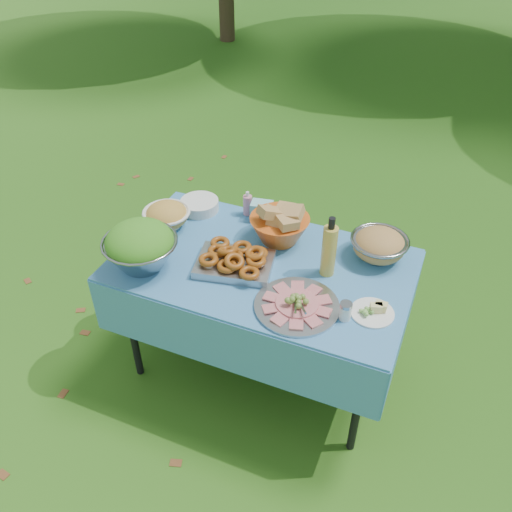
% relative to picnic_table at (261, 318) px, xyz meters
% --- Properties ---
extents(ground, '(80.00, 80.00, 0.00)m').
position_rel_picnic_table_xyz_m(ground, '(0.00, 0.00, -0.38)').
color(ground, '#0D3509').
rests_on(ground, ground).
extents(picnic_table, '(1.46, 0.86, 0.76)m').
position_rel_picnic_table_xyz_m(picnic_table, '(0.00, 0.00, 0.00)').
color(picnic_table, '#73BDDD').
rests_on(picnic_table, ground).
extents(salad_bowl, '(0.44, 0.44, 0.24)m').
position_rel_picnic_table_xyz_m(salad_bowl, '(-0.54, -0.24, 0.50)').
color(salad_bowl, gray).
rests_on(salad_bowl, picnic_table).
extents(pasta_bowl_white, '(0.31, 0.31, 0.14)m').
position_rel_picnic_table_xyz_m(pasta_bowl_white, '(-0.60, 0.10, 0.45)').
color(pasta_bowl_white, white).
rests_on(pasta_bowl_white, picnic_table).
extents(plate_stack, '(0.23, 0.23, 0.06)m').
position_rel_picnic_table_xyz_m(plate_stack, '(-0.51, 0.31, 0.41)').
color(plate_stack, white).
rests_on(plate_stack, picnic_table).
extents(wipes_box, '(0.13, 0.10, 0.11)m').
position_rel_picnic_table_xyz_m(wipes_box, '(-0.15, 0.36, 0.43)').
color(wipes_box, '#87D1D8').
rests_on(wipes_box, picnic_table).
extents(sanitizer_bottle, '(0.06, 0.06, 0.14)m').
position_rel_picnic_table_xyz_m(sanitizer_bottle, '(-0.24, 0.38, 0.45)').
color(sanitizer_bottle, '#CE7B92').
rests_on(sanitizer_bottle, picnic_table).
extents(bread_bowl, '(0.39, 0.39, 0.21)m').
position_rel_picnic_table_xyz_m(bread_bowl, '(0.01, 0.22, 0.48)').
color(bread_bowl, '#C75418').
rests_on(bread_bowl, picnic_table).
extents(pasta_bowl_steel, '(0.37, 0.37, 0.15)m').
position_rel_picnic_table_xyz_m(pasta_bowl_steel, '(0.52, 0.28, 0.46)').
color(pasta_bowl_steel, gray).
rests_on(pasta_bowl_steel, picnic_table).
extents(fried_tray, '(0.41, 0.33, 0.09)m').
position_rel_picnic_table_xyz_m(fried_tray, '(-0.11, -0.08, 0.42)').
color(fried_tray, '#A5A4A8').
rests_on(fried_tray, picnic_table).
extents(charcuterie_platter, '(0.47, 0.47, 0.09)m').
position_rel_picnic_table_xyz_m(charcuterie_platter, '(0.26, -0.23, 0.42)').
color(charcuterie_platter, '#A3A5A9').
rests_on(charcuterie_platter, picnic_table).
extents(oil_bottle, '(0.09, 0.09, 0.32)m').
position_rel_picnic_table_xyz_m(oil_bottle, '(0.32, 0.06, 0.54)').
color(oil_bottle, gold).
rests_on(oil_bottle, picnic_table).
extents(cheese_plate, '(0.26, 0.26, 0.05)m').
position_rel_picnic_table_xyz_m(cheese_plate, '(0.59, -0.13, 0.41)').
color(cheese_plate, white).
rests_on(cheese_plate, picnic_table).
extents(shaker, '(0.07, 0.07, 0.09)m').
position_rel_picnic_table_xyz_m(shaker, '(0.48, -0.21, 0.43)').
color(shaker, silver).
rests_on(shaker, picnic_table).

